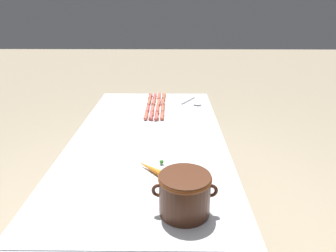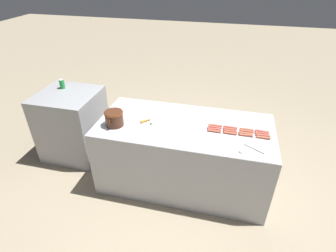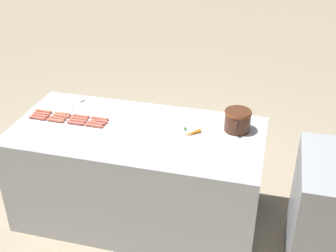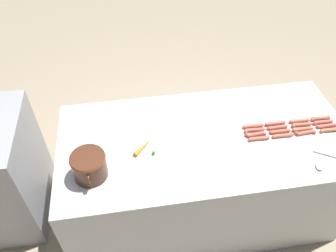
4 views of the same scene
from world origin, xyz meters
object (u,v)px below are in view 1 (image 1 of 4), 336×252
Objects in this scene: hot_dog_6 at (158,109)px; serving_spoon at (194,103)px; hot_dog_9 at (154,102)px; hot_dog_13 at (149,102)px; hot_dog_0 at (164,96)px; hot_dog_11 at (152,116)px; hot_dog_5 at (159,102)px; bean_pot at (185,192)px; hot_dog_4 at (159,96)px; hot_dog_10 at (153,109)px; hot_dog_7 at (157,116)px; hot_dog_3 at (162,116)px; hot_dog_14 at (148,109)px; hot_dog_1 at (163,102)px; carrot at (150,167)px; hot_dog_8 at (155,97)px; hot_dog_15 at (146,116)px; hot_dog_12 at (150,97)px; hot_dog_2 at (163,109)px.

hot_dog_6 reaches higher than serving_spoon.
hot_dog_13 is at bearing 0.23° from hot_dog_9.
hot_dog_0 is 1.00× the size of hot_dog_11.
hot_dog_5 is 0.58× the size of bean_pot.
hot_dog_9 is at bearing -89.87° from hot_dog_11.
hot_dog_4 is 1.00× the size of hot_dog_10.
hot_dog_13 is (0.08, -0.34, 0.00)m from hot_dog_7.
hot_dog_3 is 0.20m from hot_dog_14.
hot_dog_5 is 1.00× the size of hot_dog_11.
hot_dog_1 is 1.00× the size of hot_dog_7.
hot_dog_13 is (0.08, -0.17, 0.00)m from hot_dog_6.
hot_dog_0 is at bearing -34.48° from serving_spoon.
hot_dog_1 is 1.09m from carrot.
carrot is (-0.04, 1.25, 0.00)m from hot_dog_8.
hot_dog_9 is 0.18m from hot_dog_14.
hot_dog_5 is at bearing 91.51° from hot_dog_4.
hot_dog_9 and hot_dog_15 have the same top height.
hot_dog_14 is 0.58× the size of bean_pot.
hot_dog_4 is 1.00× the size of hot_dog_9.
hot_dog_3 is at bearing 104.06° from hot_dog_6.
hot_dog_12 is 0.16m from hot_dog_13.
hot_dog_14 is 1.00× the size of hot_dog_15.
hot_dog_2 is 0.93m from carrot.
hot_dog_9 is 1.00× the size of hot_dog_10.
hot_dog_13 is at bearing -77.58° from hot_dog_10.
hot_dog_15 is at bearing 89.97° from hot_dog_13.
carrot is (0.04, 1.09, 0.00)m from hot_dog_1.
bean_pot reaches higher than serving_spoon.
hot_dog_3 is 0.36m from hot_dog_13.
hot_dog_9 is at bearing -88.05° from carrot.
bean_pot is at bearing 100.18° from hot_dog_11.
serving_spoon is at bearing 178.98° from hot_dog_13.
carrot is at bearing -64.46° from bean_pot.
hot_dog_6 is 0.18m from hot_dog_15.
hot_dog_6 is at bearing 5.52° from hot_dog_2.
serving_spoon is (-0.26, -0.00, -0.00)m from hot_dog_1.
hot_dog_5 is at bearing -91.26° from hot_dog_6.
hot_dog_14 is (0.00, 0.33, 0.00)m from hot_dog_12.
hot_dog_0 is 1.00× the size of hot_dog_10.
hot_dog_1 and hot_dog_9 have the same top height.
serving_spoon is at bearing -131.11° from hot_dog_7.
hot_dog_11 is 0.60× the size of serving_spoon.
hot_dog_6 is 0.17m from hot_dog_11.
hot_dog_15 is at bearing 76.77° from hot_dog_0.
bean_pot is (-0.20, 1.43, 0.08)m from hot_dog_9.
hot_dog_7 is at bearing 90.26° from hot_dog_6.
hot_dog_15 is (0.04, 0.49, 0.00)m from hot_dog_8.
bean_pot is (-0.24, 1.59, 0.08)m from hot_dog_12.
hot_dog_2 and hot_dog_9 have the same top height.
hot_dog_7 and hot_dog_12 have the same top height.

